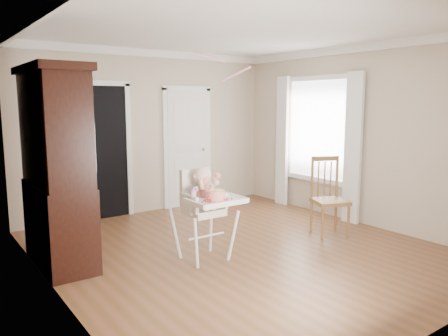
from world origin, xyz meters
TOP-DOWN VIEW (x-y plane):
  - floor at (0.00, 0.00)m, footprint 5.00×5.00m
  - ceiling at (0.00, 0.00)m, footprint 5.00×5.00m
  - wall_back at (0.00, 2.50)m, footprint 4.50×0.00m
  - wall_left at (-2.25, 0.00)m, footprint 0.00×5.00m
  - wall_right at (2.25, 0.00)m, footprint 0.00×5.00m
  - crown_molding at (0.00, 0.00)m, footprint 4.50×5.00m
  - doorway at (-0.90, 2.48)m, footprint 1.06×0.05m
  - closet_door at (0.70, 2.48)m, footprint 0.96×0.09m
  - window_right at (2.18, 0.80)m, footprint 0.13×1.84m
  - high_chair at (-0.57, -0.02)m, footprint 0.63×0.77m
  - baby at (-0.57, 0.01)m, footprint 0.32×0.25m
  - cake at (-0.60, -0.30)m, footprint 0.28×0.28m
  - sippy_cup at (-0.77, -0.10)m, footprint 0.07×0.07m
  - china_cabinet at (-1.99, 0.82)m, footprint 0.59×1.33m
  - dining_chair at (1.40, -0.19)m, footprint 0.58×0.58m
  - streamer at (-0.27, 0.31)m, footprint 0.16×0.48m

SIDE VIEW (x-z plane):
  - floor at x=0.00m, z-range 0.00..0.00m
  - dining_chair at x=1.40m, z-range -0.04..1.05m
  - high_chair at x=-0.57m, z-range 0.13..1.22m
  - cake at x=-0.60m, z-range 0.76..0.89m
  - sippy_cup at x=-0.77m, z-range 0.75..0.91m
  - baby at x=-0.57m, z-range 0.59..1.10m
  - closet_door at x=0.70m, z-range -0.04..2.09m
  - doorway at x=-0.90m, z-range 0.00..2.22m
  - china_cabinet at x=-1.99m, z-range 0.00..2.24m
  - window_right at x=2.18m, z-range 0.14..2.44m
  - wall_back at x=0.00m, z-range -0.90..3.60m
  - wall_left at x=-2.25m, z-range -1.15..3.85m
  - wall_right at x=2.25m, z-range -1.15..3.85m
  - streamer at x=-0.27m, z-range 2.30..2.45m
  - crown_molding at x=0.00m, z-range 2.58..2.70m
  - ceiling at x=0.00m, z-range 2.70..2.70m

